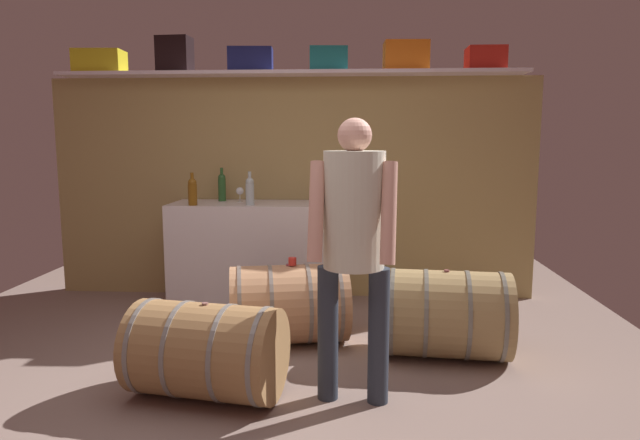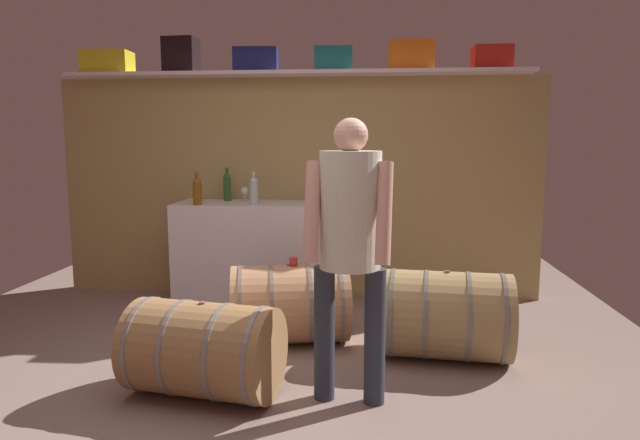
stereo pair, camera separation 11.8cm
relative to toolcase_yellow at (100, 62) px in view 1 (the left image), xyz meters
The scene contains 19 objects.
ground_plane 3.30m from the toolcase_yellow, 42.20° to the right, with size 5.84×7.93×0.02m, color gray.
back_wall_panel 2.15m from the toolcase_yellow, ahead, with size 4.64×0.10×2.11m, color tan.
high_shelf_board 1.79m from the toolcase_yellow, ahead, with size 4.27×0.40×0.03m, color silver.
toolcase_yellow is the anchor object (origin of this frame).
toolcase_black 0.72m from the toolcase_yellow, ahead, with size 0.30×0.21×0.33m, color black.
toolcase_navy 1.43m from the toolcase_yellow, ahead, with size 0.40×0.23×0.22m, color navy.
toolcase_teal 2.14m from the toolcase_yellow, ahead, with size 0.34×0.30×0.21m, color #197379.
toolcase_orange 2.85m from the toolcase_yellow, ahead, with size 0.39×0.29×0.26m, color orange.
toolcase_red 3.56m from the toolcase_yellow, ahead, with size 0.33×0.28×0.20m, color red.
work_cabinet 2.28m from the toolcase_yellow, ahead, with size 1.42×0.59×0.95m, color silver.
wine_bottle_amber 1.58m from the toolcase_yellow, 23.82° to the right, with size 0.08×0.08×0.29m.
wine_bottle_green 1.63m from the toolcase_yellow, ahead, with size 0.07×0.07×0.31m.
wine_bottle_clear 1.91m from the toolcase_yellow, 14.07° to the right, with size 0.08×0.08×0.30m.
wine_glass 1.80m from the toolcase_yellow, ahead, with size 0.07×0.07×0.14m.
wine_barrel_near 2.99m from the toolcase_yellow, 32.55° to the right, with size 0.96×0.75×0.60m.
wine_barrel_far 3.87m from the toolcase_yellow, 25.09° to the right, with size 0.93×0.69×0.63m.
wine_barrel_flank 3.29m from the toolcase_yellow, 54.59° to the right, with size 0.96×0.70×0.58m.
tasting_cup 2.80m from the toolcase_yellow, 32.14° to the right, with size 0.06×0.06×0.06m, color red.
winemaker_pouring 3.45m from the toolcase_yellow, 41.89° to the right, with size 0.50×0.40×1.64m.
Camera 1 is at (0.61, -3.07, 1.52)m, focal length 31.60 mm.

